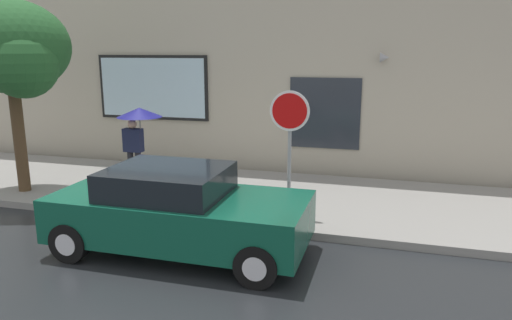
# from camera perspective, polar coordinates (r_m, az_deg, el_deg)

# --- Properties ---
(ground_plane) EXTENTS (60.00, 60.00, 0.00)m
(ground_plane) POSITION_cam_1_polar(r_m,az_deg,el_deg) (8.63, -14.35, -9.71)
(ground_plane) COLOR black
(sidewalk) EXTENTS (20.00, 4.00, 0.15)m
(sidewalk) POSITION_cam_1_polar(r_m,az_deg,el_deg) (11.13, -6.63, -3.78)
(sidewalk) COLOR gray
(sidewalk) RESTS_ON ground
(building_facade) EXTENTS (20.00, 0.67, 7.00)m
(building_facade) POSITION_cam_1_polar(r_m,az_deg,el_deg) (13.00, -2.76, 13.93)
(building_facade) COLOR #B2A893
(building_facade) RESTS_ON ground
(parked_car) EXTENTS (4.16, 1.90, 1.42)m
(parked_car) POSITION_cam_1_polar(r_m,az_deg,el_deg) (7.94, -9.28, -6.03)
(parked_car) COLOR #0F4C38
(parked_car) RESTS_ON ground
(fire_hydrant) EXTENTS (0.30, 0.44, 0.79)m
(fire_hydrant) POSITION_cam_1_polar(r_m,az_deg,el_deg) (9.92, -5.23, -3.06)
(fire_hydrant) COLOR white
(fire_hydrant) RESTS_ON sidewalk
(pedestrian_with_umbrella) EXTENTS (1.04, 1.04, 1.83)m
(pedestrian_with_umbrella) POSITION_cam_1_polar(r_m,az_deg,el_deg) (11.46, -13.96, 4.37)
(pedestrian_with_umbrella) COLOR black
(pedestrian_with_umbrella) RESTS_ON sidewalk
(street_tree) EXTENTS (2.66, 2.26, 4.20)m
(street_tree) POSITION_cam_1_polar(r_m,az_deg,el_deg) (11.56, -27.18, 11.55)
(street_tree) COLOR #4C3823
(street_tree) RESTS_ON sidewalk
(stop_sign) EXTENTS (0.76, 0.10, 2.40)m
(stop_sign) POSITION_cam_1_polar(r_m,az_deg,el_deg) (9.00, 4.03, 3.83)
(stop_sign) COLOR gray
(stop_sign) RESTS_ON sidewalk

